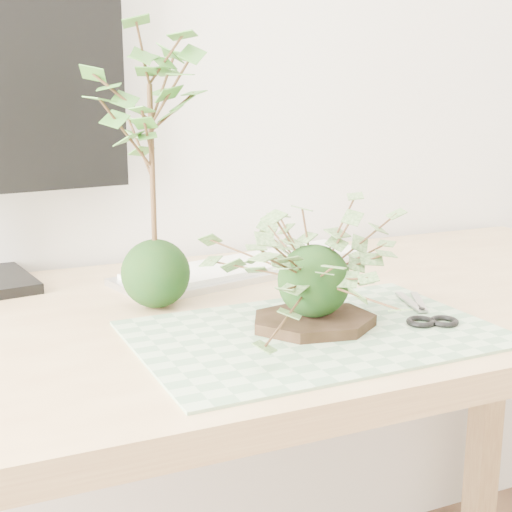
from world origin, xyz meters
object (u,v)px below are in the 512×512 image
object	(u,v)px
maple_kokedama	(150,102)
keyboard	(251,266)
desk	(257,359)
ivy_kokedama	(315,247)

from	to	relation	value
maple_kokedama	keyboard	size ratio (longest dim) A/B	0.82
desk	maple_kokedama	xyz separation A→B (m)	(-0.14, 0.05, 0.39)
ivy_kokedama	desk	bearing A→B (deg)	100.39
desk	keyboard	world-z (taller)	keyboard
maple_kokedama	keyboard	world-z (taller)	maple_kokedama
keyboard	maple_kokedama	bearing A→B (deg)	-160.80
desk	keyboard	xyz separation A→B (m)	(0.07, 0.19, 0.10)
desk	maple_kokedama	distance (m)	0.42
ivy_kokedama	maple_kokedama	size ratio (longest dim) A/B	0.67
ivy_kokedama	maple_kokedama	distance (m)	0.31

